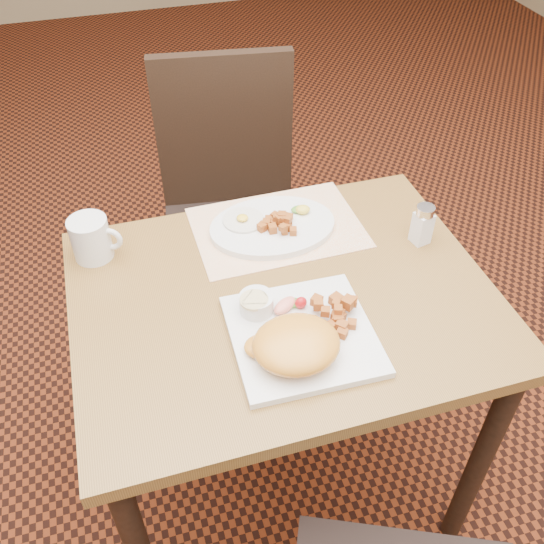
{
  "coord_description": "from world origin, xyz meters",
  "views": [
    {
      "loc": [
        -0.29,
        -0.88,
        1.67
      ],
      "look_at": [
        -0.03,
        0.0,
        0.82
      ],
      "focal_mm": 40.0,
      "sensor_mm": 36.0,
      "label": 1
    }
  ],
  "objects": [
    {
      "name": "salt_shaker",
      "position": [
        0.36,
        0.08,
        0.8
      ],
      "size": [
        0.05,
        0.05,
        0.1
      ],
      "color": "white",
      "rests_on": "table"
    },
    {
      "name": "chair_far",
      "position": [
        0.03,
        0.65,
        0.54
      ],
      "size": [
        0.48,
        0.49,
        0.97
      ],
      "rotation": [
        0.0,
        0.0,
        3.0
      ],
      "color": "black",
      "rests_on": "ground"
    },
    {
      "name": "placemat",
      "position": [
        0.05,
        0.22,
        0.75
      ],
      "size": [
        0.4,
        0.28,
        0.0
      ],
      "primitive_type": "cube",
      "rotation": [
        0.0,
        0.0,
        0.01
      ],
      "color": "white",
      "rests_on": "table"
    },
    {
      "name": "plate_oval",
      "position": [
        0.04,
        0.22,
        0.76
      ],
      "size": [
        0.31,
        0.23,
        0.02
      ],
      "primitive_type": null,
      "rotation": [
        0.0,
        0.0,
        -0.02
      ],
      "color": "silver",
      "rests_on": "placemat"
    },
    {
      "name": "garnish_sq",
      "position": [
        -0.0,
        -0.06,
        0.78
      ],
      "size": [
        0.08,
        0.06,
        0.03
      ],
      "color": "#387223",
      "rests_on": "plate_square"
    },
    {
      "name": "table",
      "position": [
        0.0,
        0.0,
        0.64
      ],
      "size": [
        0.9,
        0.7,
        0.75
      ],
      "color": "brown",
      "rests_on": "ground"
    },
    {
      "name": "coffee_mug",
      "position": [
        -0.38,
        0.25,
        0.8
      ],
      "size": [
        0.12,
        0.09,
        0.1
      ],
      "color": "silver",
      "rests_on": "table"
    },
    {
      "name": "plate_square",
      "position": [
        -0.0,
        -0.13,
        0.76
      ],
      "size": [
        0.29,
        0.29,
        0.02
      ],
      "primitive_type": "cube",
      "rotation": [
        0.0,
        0.0,
        -0.03
      ],
      "color": "silver",
      "rests_on": "table"
    },
    {
      "name": "home_fries_ov",
      "position": [
        0.05,
        0.2,
        0.78
      ],
      "size": [
        0.1,
        0.09,
        0.03
      ],
      "color": "#B1591C",
      "rests_on": "plate_oval"
    },
    {
      "name": "home_fries_sq",
      "position": [
        0.07,
        -0.11,
        0.78
      ],
      "size": [
        0.11,
        0.12,
        0.04
      ],
      "color": "#B1591C",
      "rests_on": "plate_square"
    },
    {
      "name": "ramekin",
      "position": [
        -0.07,
        -0.04,
        0.79
      ],
      "size": [
        0.07,
        0.07,
        0.04
      ],
      "color": "silver",
      "rests_on": "plate_square"
    },
    {
      "name": "hollandaise_mound",
      "position": [
        -0.03,
        -0.18,
        0.8
      ],
      "size": [
        0.18,
        0.15,
        0.06
      ],
      "color": "orange",
      "rests_on": "plate_square"
    },
    {
      "name": "ground",
      "position": [
        0.0,
        0.0,
        0.0
      ],
      "size": [
        8.0,
        8.0,
        0.0
      ],
      "primitive_type": "plane",
      "color": "black",
      "rests_on": "ground"
    },
    {
      "name": "fried_egg",
      "position": [
        -0.02,
        0.25,
        0.77
      ],
      "size": [
        0.1,
        0.1,
        0.02
      ],
      "color": "white",
      "rests_on": "plate_oval"
    },
    {
      "name": "garnish_ov",
      "position": [
        0.12,
        0.24,
        0.78
      ],
      "size": [
        0.05,
        0.04,
        0.02
      ],
      "color": "#387223",
      "rests_on": "plate_oval"
    }
  ]
}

